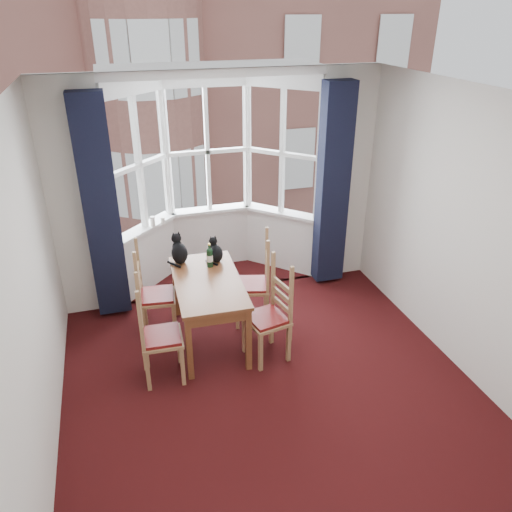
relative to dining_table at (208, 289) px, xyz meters
name	(u,v)px	position (x,y,z in m)	size (l,w,h in m)	color
floor	(277,401)	(0.41, -1.17, -0.67)	(4.50, 4.50, 0.00)	black
ceiling	(285,102)	(0.41, -1.17, 2.13)	(4.50, 4.50, 0.00)	white
wall_left	(24,312)	(-1.59, -1.17, 0.73)	(4.50, 4.50, 0.00)	silver
wall_right	(481,245)	(2.41, -1.17, 0.73)	(4.50, 4.50, 0.00)	silver
wall_near	(442,504)	(0.41, -3.42, 0.73)	(4.00, 4.00, 0.00)	silver
wall_back_pier_left	(80,203)	(-1.24, 1.08, 0.73)	(0.70, 0.12, 2.80)	silver
wall_back_pier_right	(343,177)	(2.06, 1.08, 0.73)	(0.70, 0.12, 2.80)	silver
bay_window	(212,177)	(0.41, 1.58, 0.73)	(2.76, 0.94, 2.80)	white
curtain_left	(101,210)	(-1.01, 0.90, 0.68)	(0.38, 0.22, 2.60)	black
curtain_right	(333,187)	(1.83, 0.90, 0.68)	(0.38, 0.22, 2.60)	black
dining_table	(208,289)	(0.00, 0.00, 0.00)	(0.75, 1.34, 0.77)	brown
chair_left_near	(152,339)	(-0.66, -0.48, -0.20)	(0.42, 0.44, 0.92)	#A1794E
chair_left_far	(149,297)	(-0.62, 0.32, -0.20)	(0.45, 0.46, 0.92)	#A1794E
chair_right_near	(274,317)	(0.61, -0.45, -0.20)	(0.48, 0.49, 0.92)	#A1794E
chair_right_far	(259,286)	(0.65, 0.22, -0.20)	(0.50, 0.51, 0.92)	#A1794E
cat_left	(179,251)	(-0.22, 0.51, 0.24)	(0.22, 0.29, 0.36)	black
cat_right	(216,252)	(0.19, 0.42, 0.22)	(0.19, 0.24, 0.30)	black
wine_bottle	(210,257)	(0.09, 0.30, 0.23)	(0.07, 0.07, 0.28)	black
candle_tall	(153,221)	(-0.42, 1.43, 0.27)	(0.06, 0.06, 0.13)	white
candle_short	(163,221)	(-0.29, 1.46, 0.25)	(0.06, 0.06, 0.09)	white
street	(129,154)	(0.41, 31.08, -6.67)	(80.00, 80.00, 0.00)	#333335
tenement_building	(139,68)	(0.41, 12.84, 0.93)	(18.40, 7.80, 15.20)	#95594D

